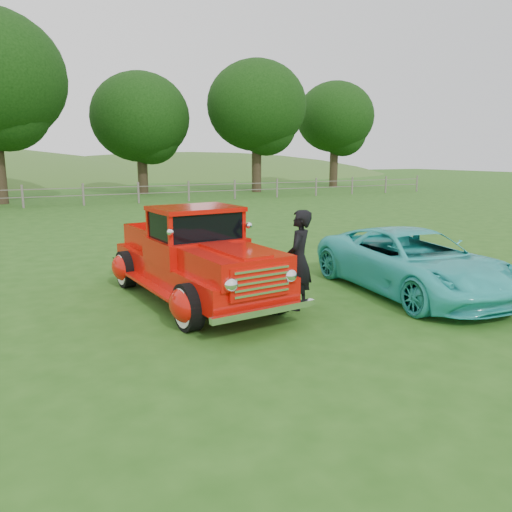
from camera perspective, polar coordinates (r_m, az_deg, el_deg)
name	(u,v)px	position (r m, az deg, el deg)	size (l,w,h in m)	color
ground	(280,330)	(7.95, 2.74, -8.42)	(140.00, 140.00, 0.00)	#255316
distant_hills	(7,217)	(66.39, -26.62, 3.99)	(116.00, 60.00, 18.00)	#355D22
fence_line	(83,194)	(28.84, -19.13, 6.67)	(48.00, 0.12, 1.20)	slate
tree_near_east	(140,117)	(36.65, -13.09, 15.17)	(6.80, 6.80, 8.33)	#2D2216
tree_mid_east	(257,106)	(37.60, 0.07, 16.77)	(7.20, 7.20, 9.44)	#2D2216
tree_far_east	(335,117)	(44.75, 9.04, 15.38)	(6.60, 6.60, 8.86)	#2D2216
red_pickup	(195,258)	(9.43, -7.01, -0.28)	(2.58, 5.13, 1.78)	black
teal_sedan	(413,262)	(10.34, 17.51, -0.63)	(2.09, 4.54, 1.26)	#32C8C4
man	(299,260)	(8.82, 4.93, -0.45)	(0.65, 0.42, 1.78)	black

